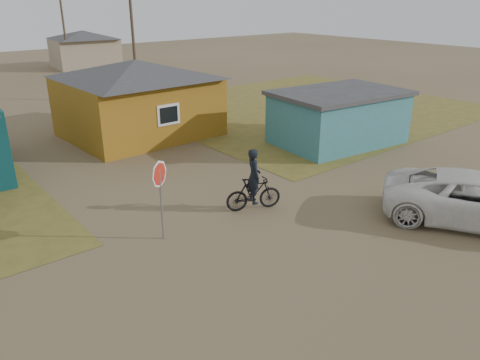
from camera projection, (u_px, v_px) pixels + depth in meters
name	position (u px, v px, depth m)	size (l,w,h in m)	color
ground	(295.00, 256.00, 13.35)	(120.00, 120.00, 0.00)	brown
grass_ne	(305.00, 107.00, 30.92)	(20.00, 18.00, 0.00)	olive
house_yellow	(138.00, 97.00, 24.18)	(7.72, 6.76, 3.90)	#916116
shed_turquoise	(338.00, 117.00, 23.11)	(6.71, 4.93, 2.60)	teal
house_beige_east	(84.00, 48.00, 47.41)	(6.95, 6.05, 3.60)	gray
utility_pole_near	(133.00, 39.00, 31.51)	(1.40, 0.20, 8.00)	#4D3D2E
utility_pole_far	(64.00, 27.00, 43.66)	(1.40, 0.20, 8.00)	#4D3D2E
stop_sign	(160.00, 182.00, 13.61)	(0.82, 0.17, 2.53)	gray
cyclist	(254.00, 188.00, 15.95)	(2.00, 1.26, 2.20)	black
vehicle	(478.00, 200.00, 15.01)	(2.71, 5.87, 1.63)	white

